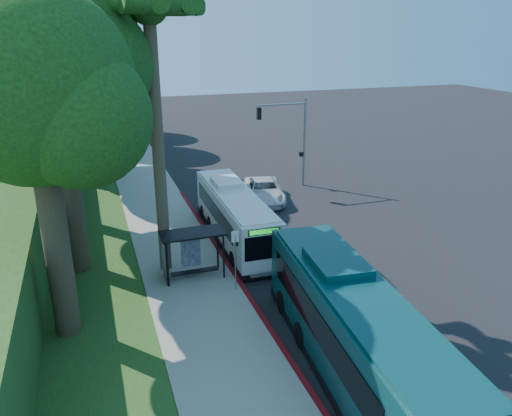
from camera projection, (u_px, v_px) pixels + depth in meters
name	position (u px, v px, depth m)	size (l,w,h in m)	color
ground	(297.00, 239.00, 30.24)	(140.00, 140.00, 0.00)	black
sidewalk	(178.00, 254.00, 27.99)	(4.50, 70.00, 0.12)	gray
red_curb	(238.00, 280.00, 25.13)	(0.25, 30.00, 0.13)	maroon
grass_verge	(71.00, 235.00, 30.71)	(8.00, 70.00, 0.06)	#234719
bus_shelter	(187.00, 246.00, 24.87)	(3.20, 1.51, 2.55)	black
stop_sign_pole	(235.00, 253.00, 23.43)	(0.35, 0.06, 3.17)	gray
traffic_signal_pole	(293.00, 132.00, 38.79)	(4.10, 0.30, 7.00)	gray
palm_tree	(149.00, 20.00, 22.20)	(4.20, 4.20, 14.40)	#4C3F2D
tree_0	(53.00, 47.00, 22.64)	(8.40, 8.00, 15.70)	#382B1E
tree_1	(37.00, 15.00, 28.94)	(10.50, 10.00, 18.26)	#382B1E
tree_2	(70.00, 50.00, 37.28)	(8.82, 8.40, 15.12)	#382B1E
tree_3	(45.00, 29.00, 43.28)	(10.08, 9.60, 17.28)	#382B1E
tree_4	(77.00, 52.00, 51.92)	(8.40, 8.00, 14.14)	#382B1E
tree_5	(87.00, 56.00, 59.61)	(7.35, 7.00, 12.86)	#382B1E
tree_6	(37.00, 98.00, 17.66)	(7.56, 7.20, 13.74)	#382B1E
white_bus	(235.00, 214.00, 29.67)	(2.55, 10.99, 3.26)	silver
teal_bus	(356.00, 332.00, 17.65)	(3.90, 13.10, 3.85)	#0A3739
pickup	(264.00, 191.00, 36.64)	(2.62, 5.69, 1.58)	silver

